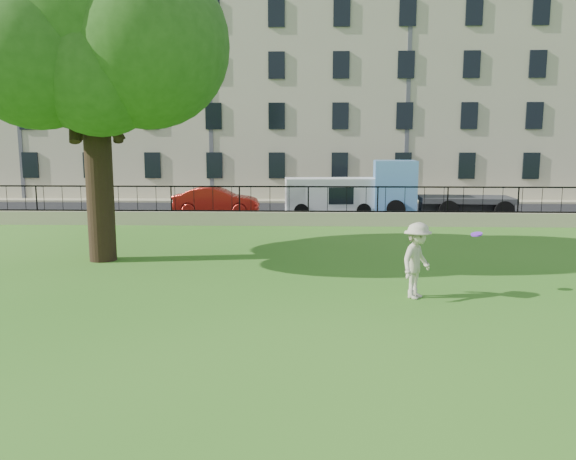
{
  "coord_description": "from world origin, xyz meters",
  "views": [
    {
      "loc": [
        -0.04,
        -12.26,
        3.56
      ],
      "look_at": [
        -0.58,
        3.5,
        1.12
      ],
      "focal_mm": 35.0,
      "sensor_mm": 36.0,
      "label": 1
    }
  ],
  "objects_px": {
    "white_van": "(331,197)",
    "blue_truck": "(441,189)",
    "tree": "(88,29)",
    "man": "(417,261)",
    "frisbee": "(477,234)",
    "red_sedan": "(216,201)"
  },
  "relations": [
    {
      "from": "tree",
      "to": "man",
      "type": "distance_m",
      "value": 11.47
    },
    {
      "from": "man",
      "to": "blue_truck",
      "type": "relative_size",
      "value": 0.27
    },
    {
      "from": "tree",
      "to": "red_sedan",
      "type": "distance_m",
      "value": 12.65
    },
    {
      "from": "frisbee",
      "to": "blue_truck",
      "type": "xyz_separation_m",
      "value": [
        2.5,
        14.35,
        -0.06
      ]
    },
    {
      "from": "man",
      "to": "white_van",
      "type": "bearing_deg",
      "value": 41.06
    },
    {
      "from": "white_van",
      "to": "blue_truck",
      "type": "distance_m",
      "value": 5.41
    },
    {
      "from": "tree",
      "to": "white_van",
      "type": "height_order",
      "value": "tree"
    },
    {
      "from": "man",
      "to": "frisbee",
      "type": "relative_size",
      "value": 6.57
    },
    {
      "from": "tree",
      "to": "white_van",
      "type": "bearing_deg",
      "value": 55.3
    },
    {
      "from": "frisbee",
      "to": "red_sedan",
      "type": "bearing_deg",
      "value": 120.86
    },
    {
      "from": "tree",
      "to": "frisbee",
      "type": "xyz_separation_m",
      "value": [
        10.43,
        -3.45,
        -5.42
      ]
    },
    {
      "from": "red_sedan",
      "to": "white_van",
      "type": "bearing_deg",
      "value": -91.27
    },
    {
      "from": "frisbee",
      "to": "white_van",
      "type": "relative_size",
      "value": 0.06
    },
    {
      "from": "man",
      "to": "frisbee",
      "type": "xyz_separation_m",
      "value": [
        1.5,
        0.56,
        0.54
      ]
    },
    {
      "from": "man",
      "to": "white_van",
      "type": "xyz_separation_m",
      "value": [
        -1.39,
        14.91,
        0.05
      ]
    },
    {
      "from": "tree",
      "to": "blue_truck",
      "type": "distance_m",
      "value": 17.78
    },
    {
      "from": "frisbee",
      "to": "man",
      "type": "bearing_deg",
      "value": -159.47
    },
    {
      "from": "tree",
      "to": "white_van",
      "type": "distance_m",
      "value": 14.51
    },
    {
      "from": "white_van",
      "to": "frisbee",
      "type": "bearing_deg",
      "value": -83.24
    },
    {
      "from": "tree",
      "to": "blue_truck",
      "type": "bearing_deg",
      "value": 40.1
    },
    {
      "from": "frisbee",
      "to": "blue_truck",
      "type": "height_order",
      "value": "blue_truck"
    },
    {
      "from": "frisbee",
      "to": "white_van",
      "type": "xyz_separation_m",
      "value": [
        -2.89,
        14.35,
        -0.49
      ]
    }
  ]
}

